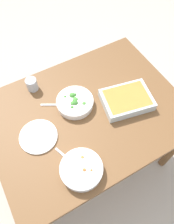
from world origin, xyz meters
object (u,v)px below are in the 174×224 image
spoon_by_stew (70,161)px  baking_dish (127,100)px  broccoli_bowl (75,102)px  drink_cup (32,85)px  side_plate (38,136)px  stew_bowl (81,169)px  spoon_by_broccoli (59,105)px

spoon_by_stew → baking_dish: bearing=19.4°
spoon_by_stew → broccoli_bowl: bearing=58.2°
broccoli_bowl → drink_cup: 0.31m
baking_dish → side_plate: (-0.58, 0.05, -0.03)m
drink_cup → stew_bowl: bearing=-88.8°
stew_bowl → baking_dish: same height
broccoli_bowl → drink_cup: drink_cup is taller
stew_bowl → baking_dish: 0.52m
broccoli_bowl → side_plate: broccoli_bowl is taller
broccoli_bowl → side_plate: bearing=-162.1°
baking_dish → side_plate: size_ratio=1.54×
spoon_by_stew → spoon_by_broccoli: (0.10, 0.36, 0.00)m
stew_bowl → side_plate: 0.32m
broccoli_bowl → spoon_by_broccoli: bearing=151.2°
side_plate → baking_dish: bearing=-5.1°
drink_cup → side_plate: 0.36m
stew_bowl → spoon_by_broccoli: bearing=80.1°
stew_bowl → spoon_by_broccoli: size_ratio=1.40×
baking_dish → spoon_by_broccoli: (-0.38, 0.19, -0.03)m
drink_cup → spoon_by_stew: (-0.01, -0.57, -0.03)m
broccoli_bowl → baking_dish: (0.29, -0.14, 0.00)m
side_plate → spoon_by_broccoli: size_ratio=1.35×
baking_dish → spoon_by_broccoli: baking_dish is taller
stew_bowl → drink_cup: size_ratio=2.67×
drink_cup → side_plate: drink_cup is taller
broccoli_bowl → drink_cup: size_ratio=2.73×
baking_dish → spoon_by_stew: size_ratio=1.97×
stew_bowl → broccoli_bowl: size_ratio=0.98×
baking_dish → drink_cup: 0.61m
drink_cup → spoon_by_stew: size_ratio=0.50×
side_plate → spoon_by_broccoli: bearing=35.9°
side_plate → spoon_by_broccoli: 0.24m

